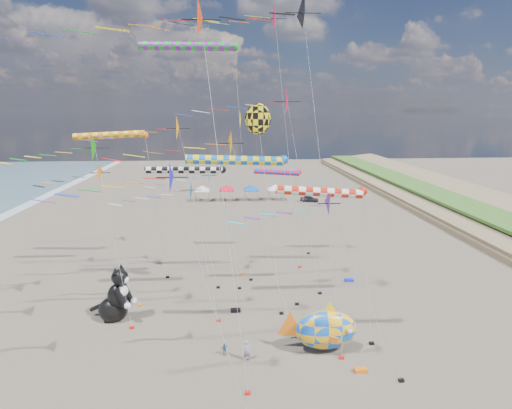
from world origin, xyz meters
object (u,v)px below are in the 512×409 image
at_px(child_blue, 225,349).
at_px(parked_car, 309,199).
at_px(person_adult, 247,351).
at_px(cat_inflatable, 115,292).
at_px(child_green, 295,332).
at_px(fish_inflatable, 325,330).

height_order(child_blue, parked_car, parked_car).
bearing_deg(parked_car, person_adult, -177.64).
relative_size(cat_inflatable, parked_car, 1.42).
height_order(child_green, parked_car, parked_car).
distance_m(fish_inflatable, child_green, 3.07).
height_order(person_adult, child_green, person_adult).
xyz_separation_m(fish_inflatable, child_blue, (-7.62, 0.13, -1.37)).
xyz_separation_m(person_adult, child_blue, (-1.66, 0.78, -0.29)).
relative_size(child_green, parked_car, 0.33).
bearing_deg(parked_car, child_green, -174.14).
relative_size(cat_inflatable, person_adult, 3.24).
height_order(cat_inflatable, person_adult, cat_inflatable).
bearing_deg(person_adult, child_green, 17.61).
bearing_deg(cat_inflatable, person_adult, -11.01).
bearing_deg(person_adult, cat_inflatable, 132.75).
relative_size(person_adult, child_blue, 1.57).
height_order(cat_inflatable, child_blue, cat_inflatable).
xyz_separation_m(cat_inflatable, child_blue, (9.49, -6.05, -2.08)).
height_order(fish_inflatable, child_green, fish_inflatable).
distance_m(child_blue, parked_car, 53.93).
bearing_deg(child_green, child_blue, -165.17).
bearing_deg(child_green, parked_car, 73.67).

